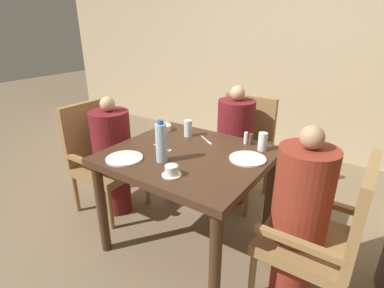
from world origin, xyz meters
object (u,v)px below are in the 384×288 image
Objects in this scene: diner_in_far_chair at (234,145)px; glass_tall_near at (188,128)px; diner_in_right_chair at (299,214)px; glass_tall_mid at (263,142)px; water_bottle at (161,142)px; bowl_small at (163,128)px; chair_left_side at (102,155)px; teacup_with_saucer at (171,171)px; chair_right_side at (325,233)px; plate_main_left at (248,159)px; plate_main_right at (124,158)px; chair_far_side at (241,146)px; diner_in_left_chair at (113,156)px.

diner_in_far_chair is 0.56m from glass_tall_near.
diner_in_right_chair is at bearing -15.40° from glass_tall_near.
water_bottle is at bearing -131.63° from glass_tall_mid.
diner_in_right_chair is 8.41× the size of bowl_small.
bowl_small is at bearing 128.35° from water_bottle.
chair_left_side is 1.71m from diner_in_right_chair.
teacup_with_saucer is at bearing -35.16° from water_bottle.
teacup_with_saucer is (-0.82, -0.32, 0.28)m from chair_right_side.
plate_main_left is 1.00× the size of plate_main_right.
glass_tall_near is (-0.19, -0.46, 0.26)m from diner_in_far_chair.
bowl_small is at bearing 169.16° from chair_right_side.
chair_far_side is 0.75m from glass_tall_mid.
teacup_with_saucer is at bearing -84.25° from diner_in_far_chair.
diner_in_far_chair is 9.53× the size of teacup_with_saucer.
glass_tall_mid is (0.29, 0.65, 0.04)m from teacup_with_saucer.
diner_in_left_chair is 1.09× the size of chair_far_side.
plate_main_left is at bearing 6.47° from diner_in_left_chair.
plate_main_right is 1.86× the size of glass_tall_mid.
plate_main_left is at bearing 33.87° from plate_main_right.
diner_in_far_chair reaches higher than glass_tall_near.
chair_left_side is 8.29× the size of teacup_with_saucer.
diner_in_far_chair is 8.53× the size of glass_tall_near.
diner_in_right_chair reaches higher than diner_in_left_chair.
chair_right_side is at bearing 0.00° from diner_in_right_chair.
diner_in_right_chair reaches higher than plate_main_right.
glass_tall_mid is at bearing 6.10° from glass_tall_near.
glass_tall_near is (-0.29, 0.59, 0.04)m from teacup_with_saucer.
plate_main_left is at bearing 36.24° from water_bottle.
teacup_with_saucer is 0.42× the size of water_bottle.
plate_main_right is 2.08× the size of teacup_with_saucer.
glass_tall_near is at bearing -112.08° from diner_in_far_chair.
diner_in_far_chair is 1.18m from chair_right_side.
glass_tall_near is (0.24, 0.01, 0.04)m from bowl_small.
plate_main_right is at bearing -151.42° from water_bottle.
diner_in_far_chair is 8.53× the size of glass_tall_mid.
bowl_small is at bearing 103.92° from plate_main_right.
chair_left_side is 1.27m from chair_far_side.
plate_main_right is 1.83× the size of bowl_small.
chair_far_side reaches higher than plate_main_left.
bowl_small is 1.02× the size of glass_tall_near.
water_bottle is (0.71, -0.20, 0.35)m from diner_in_left_chair.
chair_left_side is 1.00× the size of chair_far_side.
bowl_small reaches higher than plate_main_left.
diner_in_far_chair is at bearing 122.76° from plate_main_left.
diner_in_right_chair reaches higher than chair_left_side.
diner_in_far_chair is 1.00× the size of diner_in_right_chair.
water_bottle reaches higher than glass_tall_mid.
chair_left_side is at bearing 180.00° from diner_in_right_chair.
diner_in_far_chair is 1.10m from plate_main_right.
diner_in_left_chair is at bearing 160.08° from teacup_with_saucer.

